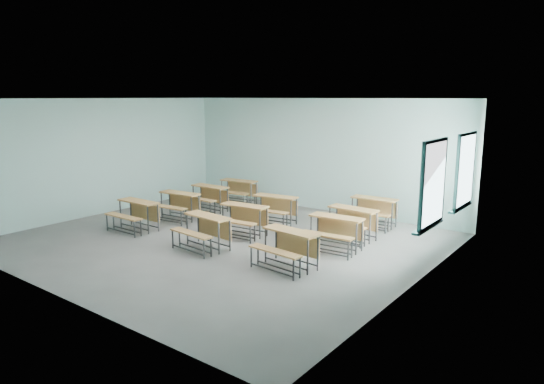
% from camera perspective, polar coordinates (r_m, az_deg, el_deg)
% --- Properties ---
extents(room, '(9.04, 8.04, 3.24)m').
position_cam_1_polar(room, '(10.87, -5.47, 2.41)').
color(room, slate).
rests_on(room, ground).
extents(desk_unit_r0c0, '(1.16, 0.78, 0.73)m').
position_cam_1_polar(desk_unit_r0c0, '(12.36, -15.79, -2.15)').
color(desk_unit_r0c0, '#A1703A').
rests_on(desk_unit_r0c0, ground).
extents(desk_unit_r0c1, '(1.23, 0.89, 0.73)m').
position_cam_1_polar(desk_unit_r0c1, '(10.56, -7.99, -4.08)').
color(desk_unit_r0c1, '#A1703A').
rests_on(desk_unit_r0c1, ground).
extents(desk_unit_r0c2, '(1.23, 0.89, 0.73)m').
position_cam_1_polar(desk_unit_r0c2, '(9.32, 1.84, -6.05)').
color(desk_unit_r0c2, '#A1703A').
rests_on(desk_unit_r0c2, ground).
extents(desk_unit_r1c0, '(1.23, 0.88, 0.73)m').
position_cam_1_polar(desk_unit_r1c0, '(13.15, -11.07, -1.15)').
color(desk_unit_r1c0, '#A1703A').
rests_on(desk_unit_r1c0, ground).
extents(desk_unit_r1c1, '(1.23, 0.89, 0.73)m').
position_cam_1_polar(desk_unit_r1c1, '(11.47, -3.55, -2.77)').
color(desk_unit_r1c1, '#A1703A').
rests_on(desk_unit_r1c1, ground).
extents(desk_unit_r1c2, '(1.22, 0.86, 0.73)m').
position_cam_1_polar(desk_unit_r1c2, '(10.44, 7.33, -4.24)').
color(desk_unit_r1c2, '#A1703A').
rests_on(desk_unit_r1c2, ground).
extents(desk_unit_r2c0, '(1.16, 0.78, 0.73)m').
position_cam_1_polar(desk_unit_r2c0, '(14.00, -7.59, -0.29)').
color(desk_unit_r2c0, '#A1703A').
rests_on(desk_unit_r2c0, ground).
extents(desk_unit_r2c1, '(1.25, 0.92, 0.73)m').
position_cam_1_polar(desk_unit_r2c1, '(12.47, 0.18, -1.60)').
color(desk_unit_r2c1, '#A1703A').
rests_on(desk_unit_r2c1, ground).
extents(desk_unit_r2c2, '(1.20, 0.84, 0.73)m').
position_cam_1_polar(desk_unit_r2c2, '(11.27, 9.21, -3.14)').
color(desk_unit_r2c2, '#A1703A').
rests_on(desk_unit_r2c2, ground).
extents(desk_unit_r3c0, '(1.25, 0.92, 0.73)m').
position_cam_1_polar(desk_unit_r3c0, '(14.85, -4.12, 0.44)').
color(desk_unit_r3c0, '#A1703A').
rests_on(desk_unit_r3c0, ground).
extents(desk_unit_r3c2, '(1.20, 0.84, 0.73)m').
position_cam_1_polar(desk_unit_r3c2, '(12.49, 11.73, -1.82)').
color(desk_unit_r3c2, '#A1703A').
rests_on(desk_unit_r3c2, ground).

